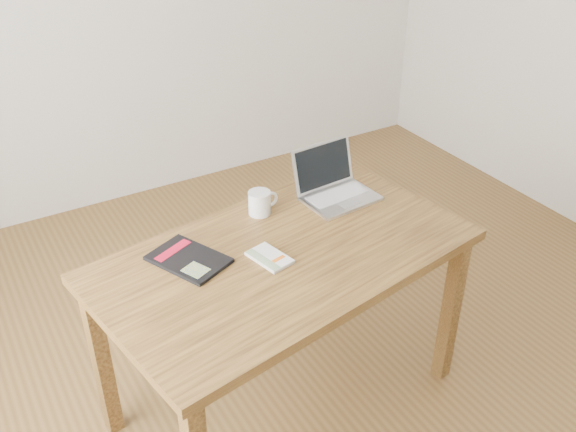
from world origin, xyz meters
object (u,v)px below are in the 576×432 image
white_guidebook (269,258)px  laptop (334,186)px  coffee_mug (260,202)px  desk (285,271)px  black_guidebook (189,259)px

white_guidebook → laptop: (0.44, 0.26, 0.04)m
laptop → white_guidebook: bearing=-154.4°
white_guidebook → coffee_mug: (0.12, 0.29, 0.04)m
desk → coffee_mug: 0.31m
desk → laptop: 0.46m
desk → white_guidebook: size_ratio=8.23×
white_guidebook → laptop: size_ratio=0.57×
laptop → coffee_mug: size_ratio=2.42×
desk → black_guidebook: 0.35m
white_guidebook → coffee_mug: bearing=54.6°
black_guidebook → white_guidebook: bearing=-52.5°
laptop → coffee_mug: bearing=170.0°
desk → laptop: bearing=23.3°
desk → black_guidebook: size_ratio=4.57×
white_guidebook → laptop: bearing=17.3°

